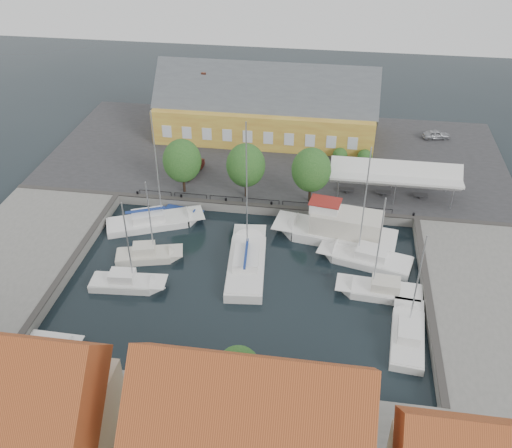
% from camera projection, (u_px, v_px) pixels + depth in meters
% --- Properties ---
extents(ground, '(140.00, 140.00, 0.00)m').
position_uv_depth(ground, '(247.00, 272.00, 53.51)').
color(ground, black).
rests_on(ground, ground).
extents(north_quay, '(56.00, 26.00, 1.00)m').
position_uv_depth(north_quay, '(276.00, 156.00, 72.09)').
color(north_quay, '#2D2D30').
rests_on(north_quay, ground).
extents(west_quay, '(12.00, 24.00, 1.00)m').
position_uv_depth(west_quay, '(16.00, 260.00, 54.28)').
color(west_quay, slate).
rests_on(west_quay, ground).
extents(east_quay, '(12.00, 24.00, 1.00)m').
position_uv_depth(east_quay, '(495.00, 306.00, 48.90)').
color(east_quay, slate).
rests_on(east_quay, ground).
extents(quay_edge_fittings, '(56.00, 24.72, 0.40)m').
position_uv_depth(quay_edge_fittings, '(254.00, 235.00, 56.81)').
color(quay_edge_fittings, '#383533').
rests_on(quay_edge_fittings, north_quay).
extents(warehouse, '(28.56, 14.00, 9.55)m').
position_uv_depth(warehouse, '(262.00, 110.00, 74.61)').
color(warehouse, '#BE832E').
rests_on(warehouse, north_quay).
extents(tent_canopy, '(14.00, 4.00, 2.83)m').
position_uv_depth(tent_canopy, '(395.00, 175.00, 61.63)').
color(tent_canopy, white).
rests_on(tent_canopy, north_quay).
extents(quay_trees, '(18.20, 4.20, 6.30)m').
position_uv_depth(quay_trees, '(246.00, 165.00, 60.87)').
color(quay_trees, black).
rests_on(quay_trees, north_quay).
extents(car_silver, '(3.75, 2.12, 1.20)m').
position_uv_depth(car_silver, '(436.00, 134.00, 74.89)').
color(car_silver, '#A3A5AA').
rests_on(car_silver, north_quay).
extents(car_red, '(2.41, 4.66, 1.46)m').
position_uv_depth(car_red, '(191.00, 168.00, 66.94)').
color(car_red, '#521A12').
rests_on(car_red, north_quay).
extents(center_sailboat, '(4.34, 11.44, 15.00)m').
position_uv_depth(center_sailboat, '(247.00, 264.00, 53.95)').
color(center_sailboat, white).
rests_on(center_sailboat, ground).
extents(trawler, '(12.95, 5.60, 5.00)m').
position_uv_depth(trawler, '(340.00, 231.00, 57.46)').
color(trawler, white).
rests_on(trawler, ground).
extents(east_boat_a, '(9.36, 5.08, 12.64)m').
position_uv_depth(east_boat_a, '(367.00, 259.00, 54.74)').
color(east_boat_a, white).
rests_on(east_boat_a, ground).
extents(east_boat_b, '(7.85, 3.06, 10.58)m').
position_uv_depth(east_boat_b, '(381.00, 292.00, 50.80)').
color(east_boat_b, white).
rests_on(east_boat_b, ground).
extents(east_boat_c, '(3.26, 8.28, 10.39)m').
position_uv_depth(east_boat_c, '(407.00, 337.00, 46.21)').
color(east_boat_c, white).
rests_on(east_boat_c, ground).
extents(west_boat_a, '(10.44, 6.65, 13.33)m').
position_uv_depth(west_boat_a, '(153.00, 223.00, 59.99)').
color(west_boat_a, white).
rests_on(west_boat_a, ground).
extents(west_boat_b, '(6.73, 3.73, 9.12)m').
position_uv_depth(west_boat_b, '(148.00, 256.00, 55.15)').
color(west_boat_b, beige).
rests_on(west_boat_b, ground).
extents(west_boat_c, '(7.12, 2.75, 9.62)m').
position_uv_depth(west_boat_c, '(127.00, 284.00, 51.68)').
color(west_boat_c, white).
rests_on(west_boat_c, ground).
extents(launch_sw, '(4.61, 1.81, 0.98)m').
position_uv_depth(launch_sw, '(54.00, 344.00, 45.79)').
color(launch_sw, white).
rests_on(launch_sw, ground).
extents(launch_nw, '(4.57, 2.47, 0.88)m').
position_uv_depth(launch_nw, '(182.00, 214.00, 61.69)').
color(launch_nw, navy).
rests_on(launch_nw, ground).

